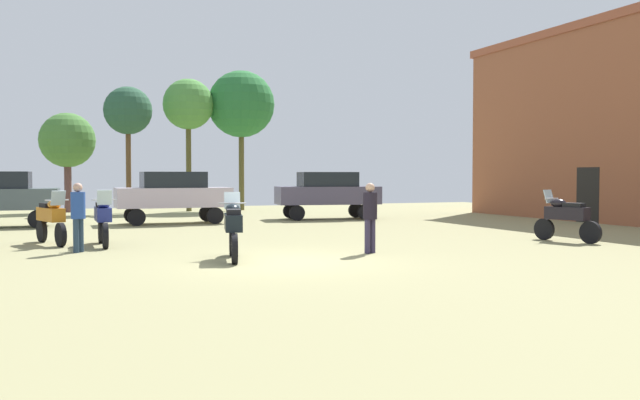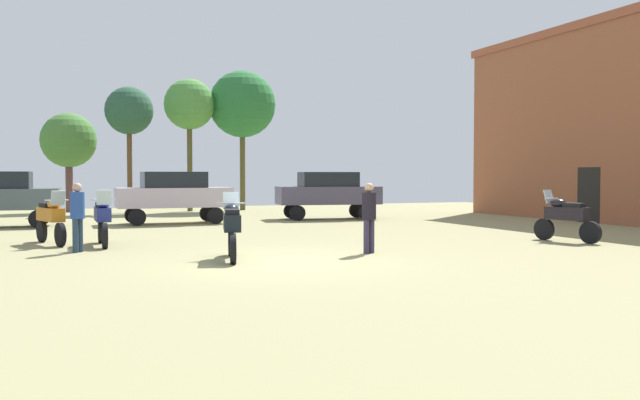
# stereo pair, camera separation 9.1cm
# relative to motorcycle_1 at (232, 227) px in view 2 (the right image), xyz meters

# --- Properties ---
(ground_plane) EXTENTS (44.00, 52.00, 0.02)m
(ground_plane) POSITION_rel_motorcycle_1_xyz_m (0.88, -0.72, -0.74)
(ground_plane) COLOR #8E895D
(motorcycle_1) EXTENTS (0.72, 2.11, 1.49)m
(motorcycle_1) POSITION_rel_motorcycle_1_xyz_m (0.00, 0.00, 0.00)
(motorcycle_1) COLOR black
(motorcycle_1) RESTS_ON ground
(motorcycle_2) EXTENTS (0.85, 2.15, 1.47)m
(motorcycle_2) POSITION_rel_motorcycle_1_xyz_m (-3.74, 5.00, -0.01)
(motorcycle_2) COLOR black
(motorcycle_2) RESTS_ON ground
(motorcycle_4) EXTENTS (0.77, 2.03, 1.46)m
(motorcycle_4) POSITION_rel_motorcycle_1_xyz_m (9.69, 0.47, -0.02)
(motorcycle_4) COLOR black
(motorcycle_4) RESTS_ON ground
(motorcycle_7) EXTENTS (0.62, 2.21, 1.50)m
(motorcycle_7) POSITION_rel_motorcycle_1_xyz_m (-2.47, 4.09, 0.01)
(motorcycle_7) COLOR black
(motorcycle_7) RESTS_ON ground
(car_1) EXTENTS (4.31, 1.83, 2.00)m
(car_1) POSITION_rel_motorcycle_1_xyz_m (0.65, 11.71, 0.44)
(car_1) COLOR black
(car_1) RESTS_ON ground
(car_3) EXTENTS (4.52, 2.44, 2.00)m
(car_3) POSITION_rel_motorcycle_1_xyz_m (7.20, 12.01, 0.44)
(car_3) COLOR black
(car_3) RESTS_ON ground
(person_1) EXTENTS (0.48, 0.48, 1.69)m
(person_1) POSITION_rel_motorcycle_1_xyz_m (-3.13, 2.76, 0.25)
(person_1) COLOR #24374C
(person_1) RESTS_ON ground
(person_2) EXTENTS (0.43, 0.43, 1.68)m
(person_2) POSITION_rel_motorcycle_1_xyz_m (3.35, -0.01, 0.25)
(person_2) COLOR #322A46
(person_2) RESTS_ON ground
(tree_1) EXTENTS (2.74, 2.74, 4.99)m
(tree_1) POSITION_rel_motorcycle_1_xyz_m (-2.93, 21.68, 2.86)
(tree_1) COLOR brown
(tree_1) RESTS_ON ground
(tree_2) EXTENTS (3.54, 3.54, 7.42)m
(tree_2) POSITION_rel_motorcycle_1_xyz_m (5.74, 20.52, 4.89)
(tree_2) COLOR brown
(tree_2) RESTS_ON ground
(tree_6) EXTENTS (2.60, 2.60, 6.83)m
(tree_6) POSITION_rel_motorcycle_1_xyz_m (2.91, 20.44, 4.74)
(tree_6) COLOR brown
(tree_6) RESTS_ON ground
(tree_8) EXTENTS (2.36, 2.36, 6.25)m
(tree_8) POSITION_rel_motorcycle_1_xyz_m (-0.14, 20.11, 4.28)
(tree_8) COLOR brown
(tree_8) RESTS_ON ground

